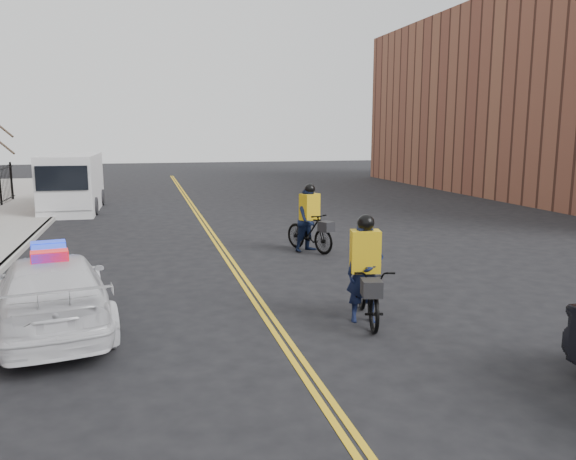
# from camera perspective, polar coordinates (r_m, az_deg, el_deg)

# --- Properties ---
(ground) EXTENTS (120.00, 120.00, 0.00)m
(ground) POSITION_cam_1_polar(r_m,az_deg,el_deg) (11.36, -2.22, -8.57)
(ground) COLOR black
(ground) RESTS_ON ground
(center_line_left) EXTENTS (0.10, 60.00, 0.01)m
(center_line_left) POSITION_cam_1_polar(r_m,az_deg,el_deg) (19.01, -7.56, -1.11)
(center_line_left) COLOR gold
(center_line_left) RESTS_ON ground
(center_line_right) EXTENTS (0.10, 60.00, 0.01)m
(center_line_right) POSITION_cam_1_polar(r_m,az_deg,el_deg) (19.02, -7.08, -1.09)
(center_line_right) COLOR gold
(center_line_right) RESTS_ON ground
(curb) EXTENTS (0.20, 60.00, 0.15)m
(curb) POSITION_cam_1_polar(r_m,az_deg,el_deg) (19.24, -25.35, -1.64)
(curb) COLOR gray
(curb) RESTS_ON ground
(building_across) EXTENTS (12.00, 30.00, 11.00)m
(building_across) POSITION_cam_1_polar(r_m,az_deg,el_deg) (37.50, 26.54, 11.74)
(building_across) COLOR brown
(building_across) RESTS_ON ground
(police_cruiser) EXTENTS (2.75, 5.08, 1.56)m
(police_cruiser) POSITION_cam_1_polar(r_m,az_deg,el_deg) (11.19, -22.85, -5.85)
(police_cruiser) COLOR white
(police_cruiser) RESTS_ON ground
(cargo_van) EXTENTS (2.48, 6.25, 2.60)m
(cargo_van) POSITION_cam_1_polar(r_m,az_deg,el_deg) (27.84, -21.09, 4.41)
(cargo_van) COLOR silver
(cargo_van) RESTS_ON ground
(cyclist_near) EXTENTS (1.18, 2.23, 2.08)m
(cyclist_near) POSITION_cam_1_polar(r_m,az_deg,el_deg) (10.86, 7.78, -5.53)
(cyclist_near) COLOR black
(cyclist_near) RESTS_ON ground
(cyclist_far) EXTENTS (1.40, 2.11, 2.08)m
(cyclist_far) POSITION_cam_1_polar(r_m,az_deg,el_deg) (17.10, 2.22, 0.52)
(cyclist_far) COLOR black
(cyclist_far) RESTS_ON ground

